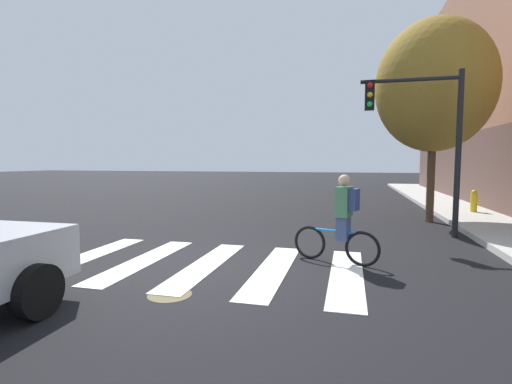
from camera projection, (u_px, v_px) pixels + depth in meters
ground_plane at (208, 265)px, 6.94m from camera, size 120.00×120.00×0.00m
crosswalk_stripes at (206, 265)px, 6.95m from camera, size 5.67×3.32×0.01m
manhole_cover at (170, 295)px, 5.40m from camera, size 0.64×0.64×0.01m
cyclist at (342, 219)px, 6.99m from camera, size 1.65×0.58×1.69m
traffic_light_near at (424, 125)px, 9.43m from camera, size 2.47×0.28×4.20m
fire_hydrant at (474, 201)px, 13.14m from camera, size 0.33×0.22×0.78m
street_tree_near at (434, 86)px, 11.58m from camera, size 3.56×3.56×6.33m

